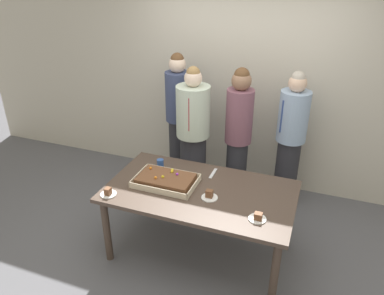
{
  "coord_description": "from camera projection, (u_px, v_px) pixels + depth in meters",
  "views": [
    {
      "loc": [
        0.95,
        -2.76,
        2.65
      ],
      "look_at": [
        -0.14,
        0.15,
        1.09
      ],
      "focal_mm": 34.49,
      "sensor_mm": 36.0,
      "label": 1
    }
  ],
  "objects": [
    {
      "name": "ground_plane",
      "position": [
        199.0,
        250.0,
        3.8
      ],
      "size": [
        12.0,
        12.0,
        0.0
      ],
      "primitive_type": "plane",
      "color": "#5B5B60"
    },
    {
      "name": "interior_back_panel",
      "position": [
        245.0,
        69.0,
        4.47
      ],
      "size": [
        8.0,
        0.12,
        3.0
      ],
      "primitive_type": "cube",
      "color": "beige",
      "rests_on": "ground_plane"
    },
    {
      "name": "party_table",
      "position": [
        200.0,
        197.0,
        3.5
      ],
      "size": [
        1.76,
        1.0,
        0.74
      ],
      "color": "#47382D",
      "rests_on": "ground_plane"
    },
    {
      "name": "sheet_cake",
      "position": [
        166.0,
        180.0,
        3.54
      ],
      "size": [
        0.59,
        0.39,
        0.1
      ],
      "color": "beige",
      "rests_on": "party_table"
    },
    {
      "name": "plated_slice_near_left",
      "position": [
        108.0,
        193.0,
        3.38
      ],
      "size": [
        0.15,
        0.15,
        0.08
      ],
      "color": "white",
      "rests_on": "party_table"
    },
    {
      "name": "plated_slice_near_right",
      "position": [
        258.0,
        218.0,
        3.05
      ],
      "size": [
        0.15,
        0.15,
        0.07
      ],
      "color": "white",
      "rests_on": "party_table"
    },
    {
      "name": "plated_slice_far_left",
      "position": [
        209.0,
        196.0,
        3.33
      ],
      "size": [
        0.15,
        0.15,
        0.08
      ],
      "color": "white",
      "rests_on": "party_table"
    },
    {
      "name": "drink_cup_nearest",
      "position": [
        160.0,
        164.0,
        3.81
      ],
      "size": [
        0.07,
        0.07,
        0.1
      ],
      "primitive_type": "cylinder",
      "color": "#2D5199",
      "rests_on": "party_table"
    },
    {
      "name": "cake_server_utensil",
      "position": [
        213.0,
        173.0,
        3.73
      ],
      "size": [
        0.03,
        0.2,
        0.01
      ],
      "primitive_type": "cube",
      "color": "silver",
      "rests_on": "party_table"
    },
    {
      "name": "person_serving_front",
      "position": [
        238.0,
        135.0,
        4.21
      ],
      "size": [
        0.31,
        0.31,
        1.67
      ],
      "rotation": [
        0.0,
        0.0,
        -1.99
      ],
      "color": "#28282D",
      "rests_on": "ground_plane"
    },
    {
      "name": "person_green_shirt_behind",
      "position": [
        178.0,
        120.0,
        4.55
      ],
      "size": [
        0.3,
        0.3,
        1.74
      ],
      "rotation": [
        0.0,
        0.0,
        -1.28
      ],
      "color": "#28282D",
      "rests_on": "ground_plane"
    },
    {
      "name": "person_striped_tie_right",
      "position": [
        290.0,
        139.0,
        4.21
      ],
      "size": [
        0.33,
        0.33,
        1.64
      ],
      "rotation": [
        0.0,
        0.0,
        -2.27
      ],
      "color": "#28282D",
      "rests_on": "ground_plane"
    },
    {
      "name": "person_far_right_suit",
      "position": [
        193.0,
        138.0,
        4.21
      ],
      "size": [
        0.38,
        0.38,
        1.69
      ],
      "rotation": [
        0.0,
        0.0,
        -1.54
      ],
      "color": "#28282D",
      "rests_on": "ground_plane"
    }
  ]
}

